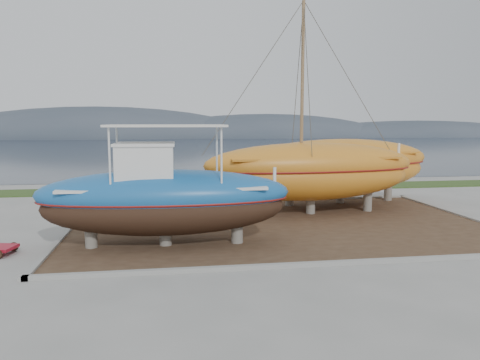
{
  "coord_description": "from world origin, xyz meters",
  "views": [
    {
      "loc": [
        -4.92,
        -16.07,
        4.61
      ],
      "look_at": [
        -1.81,
        4.0,
        2.07
      ],
      "focal_mm": 35.0,
      "sensor_mm": 36.0,
      "label": 1
    }
  ],
  "objects": [
    {
      "name": "ground",
      "position": [
        0.0,
        0.0,
        0.0
      ],
      "size": [
        140.0,
        140.0,
        0.0
      ],
      "primitive_type": "plane",
      "color": "gray",
      "rests_on": "ground"
    },
    {
      "name": "dirt_patch",
      "position": [
        0.0,
        4.0,
        0.03
      ],
      "size": [
        18.0,
        12.0,
        0.06
      ],
      "primitive_type": "cube",
      "color": "#422D1E",
      "rests_on": "ground"
    },
    {
      "name": "curb_frame",
      "position": [
        0.0,
        4.0,
        0.07
      ],
      "size": [
        18.6,
        12.6,
        0.15
      ],
      "primitive_type": null,
      "color": "gray",
      "rests_on": "ground"
    },
    {
      "name": "grass_strip",
      "position": [
        0.0,
        15.5,
        0.04
      ],
      "size": [
        44.0,
        3.0,
        0.08
      ],
      "primitive_type": "cube",
      "color": "#284219",
      "rests_on": "ground"
    },
    {
      "name": "sea",
      "position": [
        0.0,
        70.0,
        0.0
      ],
      "size": [
        260.0,
        100.0,
        0.04
      ],
      "primitive_type": null,
      "color": "#192332",
      "rests_on": "ground"
    },
    {
      "name": "mountain_ridge",
      "position": [
        0.0,
        125.0,
        0.0
      ],
      "size": [
        200.0,
        36.0,
        20.0
      ],
      "primitive_type": null,
      "color": "#333D49",
      "rests_on": "ground"
    },
    {
      "name": "blue_caique",
      "position": [
        -5.06,
        1.07,
        2.29
      ],
      "size": [
        9.33,
        3.11,
        4.45
      ],
      "primitive_type": null,
      "rotation": [
        0.0,
        0.0,
        -0.02
      ],
      "color": "#1A5DA2",
      "rests_on": "dirt_patch"
    },
    {
      "name": "white_dinghy",
      "position": [
        -7.22,
        5.18,
        0.75
      ],
      "size": [
        4.89,
        3.2,
        1.38
      ],
      "primitive_type": null,
      "rotation": [
        0.0,
        0.0,
        -0.35
      ],
      "color": "white",
      "rests_on": "dirt_patch"
    },
    {
      "name": "orange_sailboat",
      "position": [
        2.07,
        6.05,
        5.17
      ],
      "size": [
        10.99,
        4.0,
        10.21
      ],
      "primitive_type": null,
      "rotation": [
        0.0,
        0.0,
        0.08
      ],
      "color": "orange",
      "rests_on": "dirt_patch"
    },
    {
      "name": "orange_bare_hull",
      "position": [
        4.66,
        8.8,
        1.81
      ],
      "size": [
        10.99,
        4.51,
        3.5
      ],
      "primitive_type": null,
      "rotation": [
        0.0,
        0.0,
        0.13
      ],
      "color": "orange",
      "rests_on": "dirt_patch"
    }
  ]
}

